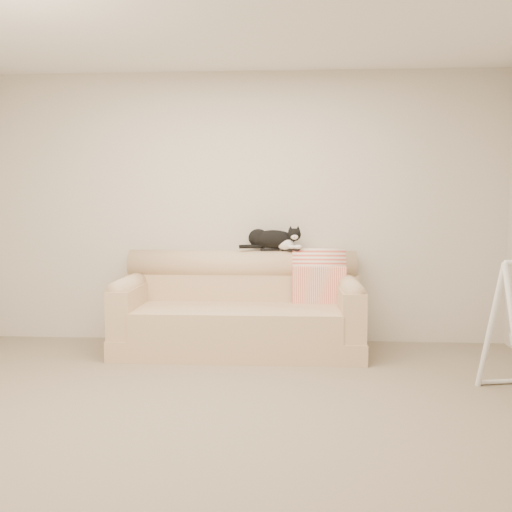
{
  "coord_description": "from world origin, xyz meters",
  "views": [
    {
      "loc": [
        0.44,
        -3.53,
        1.32
      ],
      "look_at": [
        0.15,
        1.27,
        0.9
      ],
      "focal_mm": 40.0,
      "sensor_mm": 36.0,
      "label": 1
    }
  ],
  "objects": [
    {
      "name": "room_shell",
      "position": [
        0.0,
        0.0,
        1.53
      ],
      "size": [
        5.04,
        4.04,
        2.6
      ],
      "color": "beige",
      "rests_on": "ground"
    },
    {
      "name": "remote_a",
      "position": [
        0.25,
        1.86,
        0.91
      ],
      "size": [
        0.19,
        0.08,
        0.03
      ],
      "color": "black",
      "rests_on": "sofa"
    },
    {
      "name": "remote_b",
      "position": [
        0.45,
        1.83,
        0.91
      ],
      "size": [
        0.17,
        0.12,
        0.02
      ],
      "color": "black",
      "rests_on": "sofa"
    },
    {
      "name": "ground_plane",
      "position": [
        0.0,
        0.0,
        0.0
      ],
      "size": [
        5.0,
        5.0,
        0.0
      ],
      "primitive_type": "plane",
      "color": "#756752",
      "rests_on": "ground"
    },
    {
      "name": "throw_blanket",
      "position": [
        0.71,
        1.84,
        0.72
      ],
      "size": [
        0.49,
        0.38,
        0.58
      ],
      "color": "#E6503C",
      "rests_on": "sofa"
    },
    {
      "name": "tuxedo_cat",
      "position": [
        0.28,
        1.87,
        1.01
      ],
      "size": [
        0.59,
        0.25,
        0.23
      ],
      "color": "black",
      "rests_on": "sofa"
    },
    {
      "name": "sofa",
      "position": [
        -0.02,
        1.62,
        0.35
      ],
      "size": [
        2.2,
        0.93,
        0.9
      ],
      "color": "tan",
      "rests_on": "ground"
    }
  ]
}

